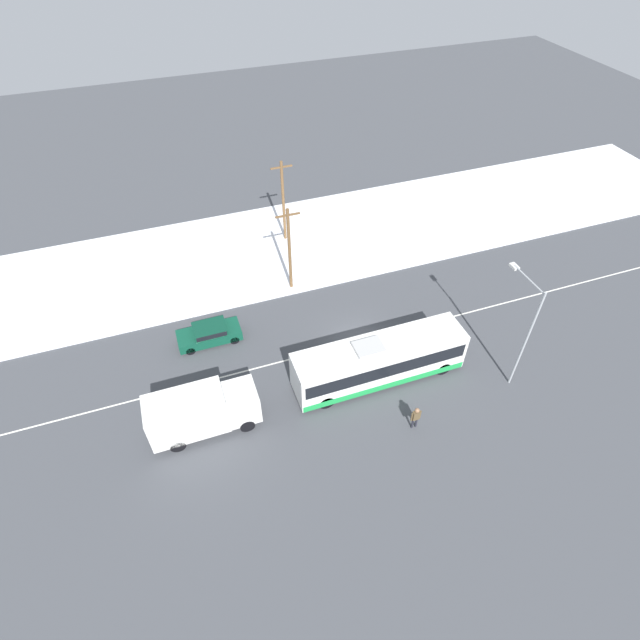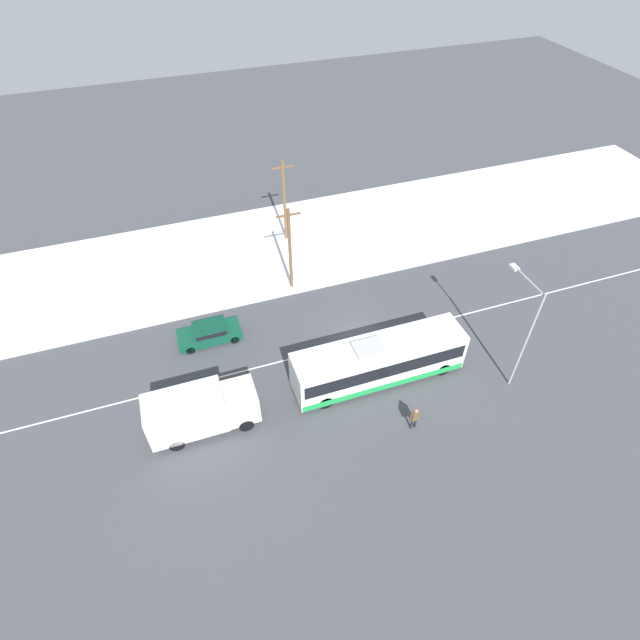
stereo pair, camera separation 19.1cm
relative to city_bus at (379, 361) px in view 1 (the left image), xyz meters
name	(u,v)px [view 1 (the left image)]	position (x,y,z in m)	size (l,w,h in m)	color
ground_plane	(358,342)	(0.04, 3.40, -1.60)	(120.00, 120.00, 0.00)	#424449
snow_lot	(302,241)	(0.04, 16.25, -1.54)	(80.00, 12.93, 0.12)	white
lane_marking_center	(358,342)	(0.04, 3.40, -1.60)	(60.00, 0.12, 0.00)	silver
city_bus	(379,361)	(0.00, 0.00, 0.00)	(11.18, 2.57, 3.28)	white
box_truck	(201,411)	(-11.41, -0.13, 0.07)	(6.39, 2.30, 3.04)	silver
sedan_car	(210,333)	(-9.71, 6.96, -0.83)	(4.37, 1.80, 1.40)	#0F4733
pedestrian_at_stop	(416,416)	(0.47, -4.29, -0.50)	(0.65, 0.29, 1.81)	#23232D
streetlamp	(524,322)	(7.95, -2.65, 3.31)	(0.36, 3.15, 7.71)	#9EA3A8
utility_pole_roadside	(289,249)	(-2.63, 10.63, 2.14)	(1.80, 0.24, 7.11)	brown
utility_pole_snowlot	(283,201)	(-1.17, 17.15, 2.26)	(1.80, 0.24, 7.36)	brown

